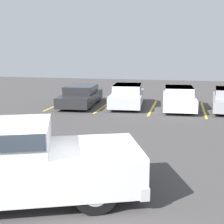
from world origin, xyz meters
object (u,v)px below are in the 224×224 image
object	(u,v)px
pickup_truck	(19,162)
wheel_stop_curb	(119,98)
parked_sedan_c	(179,97)
parked_sedan_a	(81,95)
parked_sedan_b	(127,95)

from	to	relation	value
pickup_truck	wheel_stop_curb	distance (m)	15.09
pickup_truck	parked_sedan_c	xyz separation A→B (m)	(3.28, 12.05, -0.21)
parked_sedan_a	parked_sedan_b	xyz separation A→B (m)	(2.82, 0.27, 0.04)
pickup_truck	parked_sedan_c	distance (m)	12.49
parked_sedan_a	parked_sedan_b	size ratio (longest dim) A/B	1.09
parked_sedan_b	parked_sedan_c	world-z (taller)	parked_sedan_b
parked_sedan_c	pickup_truck	bearing A→B (deg)	-18.54
parked_sedan_b	wheel_stop_curb	distance (m)	3.07
pickup_truck	parked_sedan_b	xyz separation A→B (m)	(0.27, 12.24, -0.19)
parked_sedan_a	wheel_stop_curb	size ratio (longest dim) A/B	2.68
parked_sedan_b	parked_sedan_c	distance (m)	3.01
parked_sedan_b	pickup_truck	bearing A→B (deg)	-5.98
wheel_stop_curb	pickup_truck	bearing A→B (deg)	-87.03
parked_sedan_c	wheel_stop_curb	size ratio (longest dim) A/B	2.44
parked_sedan_a	parked_sedan_c	distance (m)	5.82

